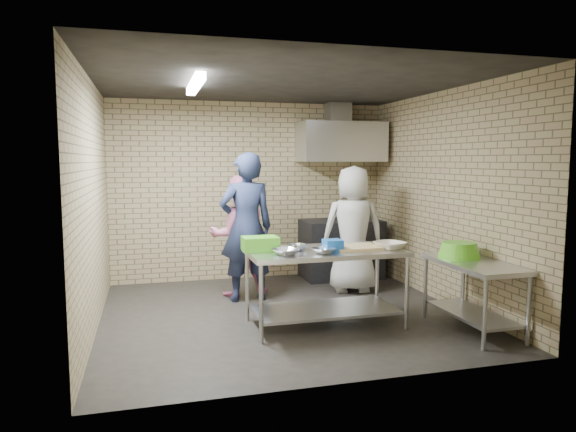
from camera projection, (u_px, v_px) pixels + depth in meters
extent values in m
plane|color=black|center=(284.00, 314.00, 6.15)|extent=(4.20, 4.20, 0.00)
plane|color=black|center=(284.00, 83.00, 5.86)|extent=(4.20, 4.20, 0.00)
cube|color=#978B5E|center=(251.00, 191.00, 7.93)|extent=(4.20, 0.06, 2.70)
cube|color=#978B5E|center=(348.00, 220.00, 4.09)|extent=(4.20, 0.06, 2.70)
cube|color=#978B5E|center=(93.00, 205.00, 5.46)|extent=(0.06, 4.00, 2.70)
cube|color=#978B5E|center=(444.00, 198.00, 6.56)|extent=(0.06, 4.00, 2.70)
cube|color=#B9BAC0|center=(325.00, 288.00, 5.69)|extent=(1.70, 0.85, 0.85)
cube|color=silver|center=(473.00, 296.00, 5.53)|extent=(0.60, 1.20, 0.75)
cube|color=black|center=(341.00, 249.00, 8.04)|extent=(1.20, 0.70, 0.90)
cube|color=silver|center=(341.00, 142.00, 7.91)|extent=(1.30, 0.60, 0.60)
cube|color=#A5A8AD|center=(338.00, 113.00, 8.01)|extent=(0.35, 0.30, 0.30)
cube|color=#3F2B19|center=(354.00, 154.00, 8.19)|extent=(0.80, 0.20, 0.04)
cube|color=white|center=(195.00, 85.00, 5.61)|extent=(0.10, 1.25, 0.08)
cube|color=green|center=(260.00, 244.00, 5.57)|extent=(0.38, 0.28, 0.15)
cube|color=#1654A9|center=(333.00, 245.00, 5.55)|extent=(0.19, 0.19, 0.12)
cube|color=tan|center=(356.00, 247.00, 5.71)|extent=(0.52, 0.40, 0.03)
imported|color=#BABCC1|center=(286.00, 252.00, 5.32)|extent=(0.33, 0.33, 0.07)
imported|color=#BABBC1|center=(298.00, 247.00, 5.61)|extent=(0.26, 0.26, 0.06)
imported|color=silver|center=(323.00, 251.00, 5.40)|extent=(0.31, 0.31, 0.06)
imported|color=beige|center=(390.00, 245.00, 5.68)|extent=(0.41, 0.41, 0.08)
cylinder|color=green|center=(363.00, 148.00, 8.22)|extent=(0.06, 0.06, 0.15)
imported|color=black|center=(246.00, 227.00, 6.66)|extent=(0.72, 0.49, 1.92)
imported|color=#CC6C94|center=(239.00, 236.00, 6.93)|extent=(0.81, 0.64, 1.62)
imported|color=silver|center=(353.00, 229.00, 7.14)|extent=(0.94, 0.71, 1.75)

